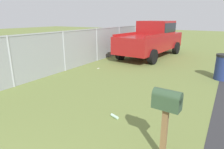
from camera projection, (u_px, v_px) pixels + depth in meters
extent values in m
cube|color=brown|center=(164.00, 134.00, 3.19)|extent=(0.09, 0.09, 0.90)
cube|color=#334C33|center=(167.00, 102.00, 3.03)|extent=(0.24, 0.45, 0.22)
cylinder|color=#334C33|center=(167.00, 96.00, 3.00)|extent=(0.24, 0.45, 0.20)
cube|color=red|center=(169.00, 96.00, 3.10)|extent=(0.02, 0.04, 0.18)
cube|color=maroon|center=(151.00, 42.00, 11.66)|extent=(5.64, 2.38, 0.90)
cube|color=maroon|center=(156.00, 27.00, 11.94)|extent=(2.01, 1.93, 0.76)
cube|color=black|center=(156.00, 27.00, 11.94)|extent=(1.96, 1.96, 0.53)
cube|color=maroon|center=(128.00, 34.00, 11.07)|extent=(2.86, 0.31, 0.12)
cube|color=maroon|center=(157.00, 35.00, 10.07)|extent=(2.86, 0.31, 0.12)
cylinder|color=black|center=(149.00, 46.00, 13.76)|extent=(0.78, 0.32, 0.76)
cylinder|color=black|center=(176.00, 48.00, 12.67)|extent=(0.78, 0.32, 0.76)
cylinder|color=black|center=(120.00, 53.00, 10.93)|extent=(0.78, 0.32, 0.76)
cylinder|color=black|center=(153.00, 57.00, 9.84)|extent=(0.78, 0.32, 0.76)
cylinder|color=navy|center=(223.00, 68.00, 7.36)|extent=(0.56, 0.56, 0.89)
cylinder|color=#9EA3A8|center=(11.00, 62.00, 6.46)|extent=(0.07, 0.07, 1.74)
cylinder|color=#9EA3A8|center=(64.00, 51.00, 8.49)|extent=(0.07, 0.07, 1.74)
cylinder|color=#9EA3A8|center=(97.00, 45.00, 10.52)|extent=(0.07, 0.07, 1.74)
cylinder|color=#9EA3A8|center=(119.00, 40.00, 12.55)|extent=(0.07, 0.07, 1.74)
cylinder|color=#9EA3A8|center=(135.00, 37.00, 14.58)|extent=(0.07, 0.07, 1.74)
cylinder|color=#9EA3A8|center=(147.00, 35.00, 16.61)|extent=(0.07, 0.07, 1.74)
cube|color=#9EA3A8|center=(97.00, 29.00, 10.28)|extent=(14.79, 0.04, 0.04)
cube|color=gray|center=(97.00, 45.00, 10.52)|extent=(14.79, 0.01, 1.74)
cube|color=silver|center=(98.00, 68.00, 9.12)|extent=(0.13, 0.10, 0.01)
cylinder|color=#B2D8BF|center=(115.00, 116.00, 4.62)|extent=(0.14, 0.23, 0.07)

